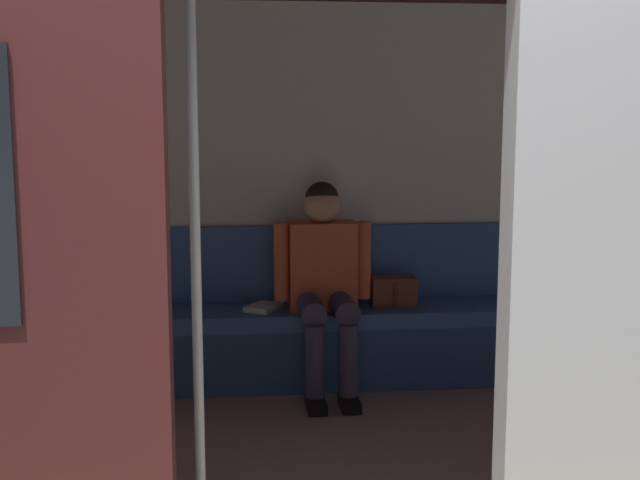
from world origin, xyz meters
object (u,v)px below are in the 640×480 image
train_car (287,119)px  book (264,307)px  grab_pole_door (196,254)px  bench_seat (286,328)px  handbag (393,291)px  person_seated (324,273)px

train_car → book: (0.06, -1.08, -1.07)m
book → grab_pole_door: (0.31, 1.88, 0.62)m
bench_seat → grab_pole_door: (0.43, 1.85, 0.74)m
train_car → bench_seat: (-0.07, -1.05, -1.19)m
train_car → book: train_car is taller
bench_seat → handbag: 0.66m
book → handbag: bearing=-148.3°
train_car → book: 1.52m
train_car → person_seated: train_car is taller
bench_seat → person_seated: 0.39m
train_car → grab_pole_door: size_ratio=2.94×
handbag → grab_pole_door: size_ratio=0.12×
person_seated → train_car: bearing=74.5°
handbag → book: bearing=1.4°
train_car → grab_pole_door: (0.37, 0.80, -0.45)m
train_car → bench_seat: size_ratio=2.19×
person_seated → grab_pole_door: grab_pole_door is taller
train_car → grab_pole_door: bearing=65.2°
train_car → book: size_ratio=29.09×
train_car → handbag: bearing=-122.3°
book → train_car: bearing=123.6°
book → grab_pole_door: 2.00m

